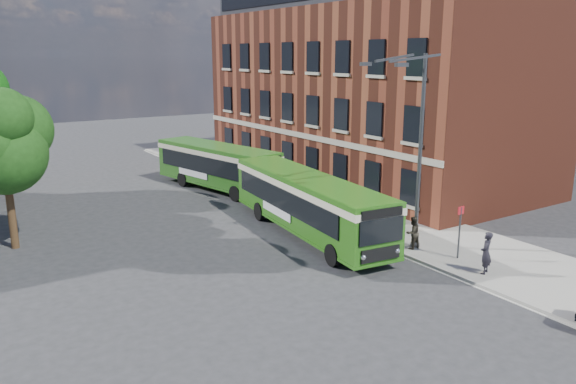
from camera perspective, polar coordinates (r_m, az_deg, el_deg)
ground at (r=25.55m, az=1.24°, el=-6.70°), size 120.00×120.00×0.00m
pavement at (r=35.63m, az=3.24°, el=-0.62°), size 6.00×48.00×0.15m
kerb_line at (r=33.98m, az=-0.91°, el=-1.44°), size 0.12×48.00×0.01m
brick_office at (r=42.06m, az=7.89°, el=11.00°), size 12.10×26.00×14.20m
street_lamp at (r=25.88m, az=12.74°, el=4.22°), size 2.96×2.38×9.00m
bus_stop_sign at (r=25.76m, az=17.04°, el=-3.61°), size 0.35×0.08×2.52m
bus_front at (r=28.29m, az=2.04°, el=-0.76°), size 3.94×12.73×3.02m
bus_rear at (r=38.15m, az=-7.23°, el=2.96°), size 4.55×10.76×3.02m
pedestrian_a at (r=24.50m, az=19.47°, el=-5.85°), size 0.77×0.66×1.78m
pedestrian_b at (r=26.65m, az=12.55°, el=-4.06°), size 0.77×0.61×1.54m
tree_left at (r=28.61m, az=-26.88°, el=4.68°), size 4.49×4.27×7.59m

